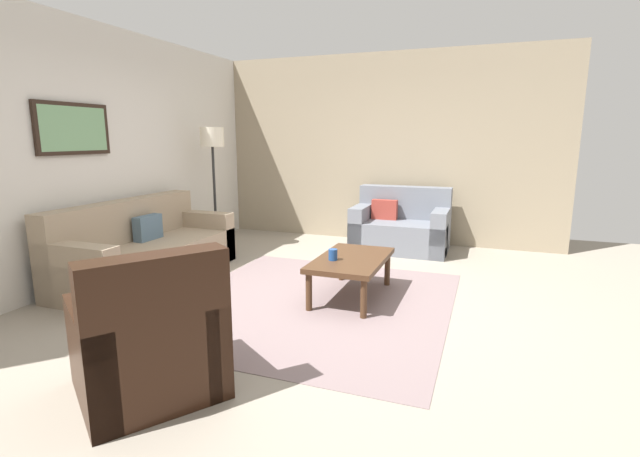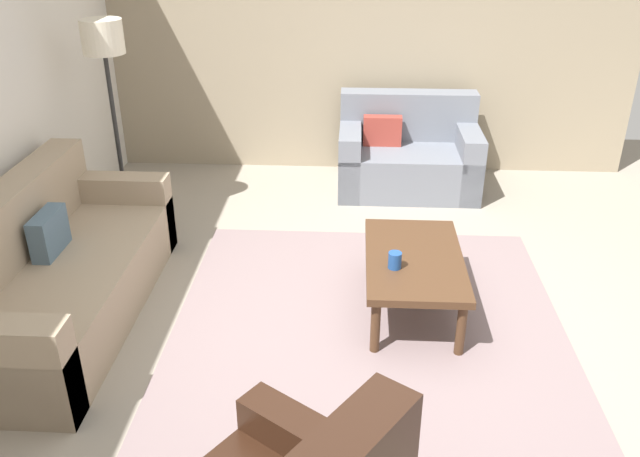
# 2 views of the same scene
# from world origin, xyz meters

# --- Properties ---
(ground_plane) EXTENTS (8.00, 8.00, 0.00)m
(ground_plane) POSITION_xyz_m (0.00, 0.00, 0.00)
(ground_plane) COLOR gray
(stone_feature_panel) EXTENTS (0.12, 5.20, 2.80)m
(stone_feature_panel) POSITION_xyz_m (3.00, 0.00, 1.40)
(stone_feature_panel) COLOR gray
(stone_feature_panel) RESTS_ON ground_plane
(area_rug) EXTENTS (2.83, 2.56, 0.01)m
(area_rug) POSITION_xyz_m (0.00, 0.00, 0.00)
(area_rug) COLOR gray
(area_rug) RESTS_ON ground_plane
(couch_main) EXTENTS (2.16, 0.90, 0.88)m
(couch_main) POSITION_xyz_m (0.08, 2.10, 0.30)
(couch_main) COLOR gray
(couch_main) RESTS_ON ground_plane
(couch_loveseat) EXTENTS (0.84, 1.30, 0.88)m
(couch_loveseat) POSITION_xyz_m (2.47, -0.39, 0.30)
(couch_loveseat) COLOR slate
(couch_loveseat) RESTS_ON ground_plane
(coffee_table) EXTENTS (1.10, 0.64, 0.41)m
(coffee_table) POSITION_xyz_m (0.29, -0.29, 0.36)
(coffee_table) COLOR #472D1C
(coffee_table) RESTS_ON ground_plane
(cup) EXTENTS (0.09, 0.09, 0.11)m
(cup) POSITION_xyz_m (0.13, -0.15, 0.46)
(cup) COLOR #1E478C
(cup) RESTS_ON coffee_table
(lamp_standing) EXTENTS (0.32, 0.32, 1.71)m
(lamp_standing) POSITION_xyz_m (1.52, 2.07, 1.41)
(lamp_standing) COLOR black
(lamp_standing) RESTS_ON ground_plane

